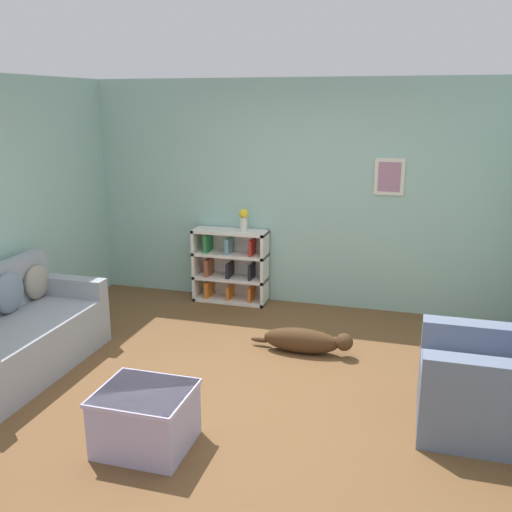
{
  "coord_description": "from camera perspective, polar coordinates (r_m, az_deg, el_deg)",
  "views": [
    {
      "loc": [
        1.31,
        -4.18,
        2.35
      ],
      "look_at": [
        0.0,
        0.4,
        1.05
      ],
      "focal_mm": 40.0,
      "sensor_mm": 36.0,
      "label": 1
    }
  ],
  "objects": [
    {
      "name": "couch",
      "position": [
        5.54,
        -23.25,
        -7.26
      ],
      "size": [
        0.82,
        1.71,
        0.9
      ],
      "color": "#9399A3",
      "rests_on": "ground_plane"
    },
    {
      "name": "ground_plane",
      "position": [
        4.97,
        -1.3,
        -12.96
      ],
      "size": [
        14.0,
        14.0,
        0.0
      ],
      "primitive_type": "plane",
      "color": "brown"
    },
    {
      "name": "dog",
      "position": [
        5.55,
        4.95,
        -8.43
      ],
      "size": [
        1.01,
        0.22,
        0.24
      ],
      "color": "#472D19",
      "rests_on": "ground_plane"
    },
    {
      "name": "wall_back",
      "position": [
        6.64,
        4.43,
        6.14
      ],
      "size": [
        5.6,
        0.13,
        2.6
      ],
      "color": "#93BCB2",
      "rests_on": "ground_plane"
    },
    {
      "name": "recliner_chair",
      "position": [
        4.58,
        22.74,
        -11.7
      ],
      "size": [
        0.93,
        0.87,
        1.02
      ],
      "color": "slate",
      "rests_on": "ground_plane"
    },
    {
      "name": "vase",
      "position": [
        6.63,
        -1.25,
        3.78
      ],
      "size": [
        0.11,
        0.11,
        0.26
      ],
      "color": "silver",
      "rests_on": "bookshelf"
    },
    {
      "name": "coffee_table",
      "position": [
        4.18,
        -11.0,
        -15.51
      ],
      "size": [
        0.64,
        0.56,
        0.43
      ],
      "color": "#ADA3CC",
      "rests_on": "ground_plane"
    },
    {
      "name": "bookshelf",
      "position": [
        6.84,
        -2.57,
        -0.99
      ],
      "size": [
        0.89,
        0.3,
        0.88
      ],
      "color": "silver",
      "rests_on": "ground_plane"
    }
  ]
}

